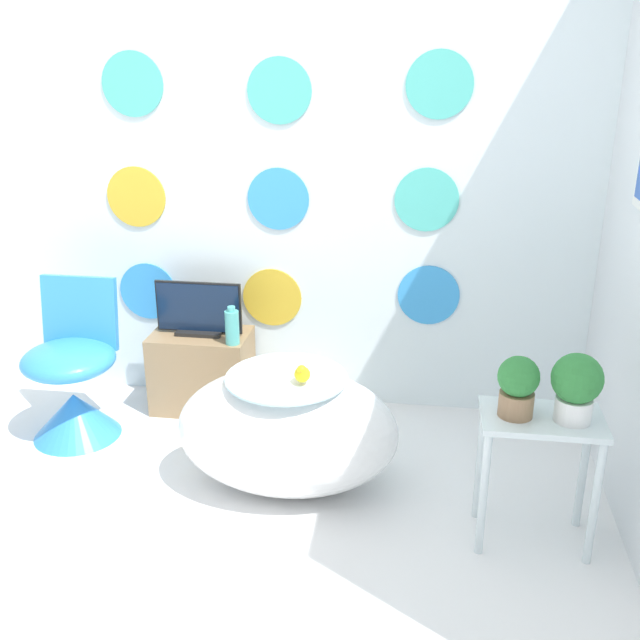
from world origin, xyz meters
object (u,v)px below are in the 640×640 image
potted_plant_right (576,385)px  bathtub (287,430)px  potted_plant_left (518,385)px  chair (73,386)px  tv (199,311)px  vase (232,327)px

potted_plant_right → bathtub: bearing=167.4°
bathtub → potted_plant_left: 1.04m
chair → potted_plant_right: (2.27, -0.55, 0.43)m
chair → tv: bearing=35.4°
bathtub → vase: size_ratio=4.87×
bathtub → potted_plant_left: size_ratio=4.09×
tv → potted_plant_right: potted_plant_right is taller
bathtub → vase: bearing=124.2°
vase → potted_plant_left: bearing=-31.8°
chair → bathtub: bearing=-14.6°
tv → bathtub: bearing=-48.9°
bathtub → tv: tv is taller
chair → vase: bearing=20.3°
vase → potted_plant_left: (1.31, -0.82, 0.16)m
potted_plant_left → potted_plant_right: 0.21m
tv → vase: bearing=-28.0°
chair → tv: size_ratio=1.72×
potted_plant_left → potted_plant_right: (0.21, -0.01, 0.02)m
bathtub → tv: (-0.59, 0.68, 0.28)m
potted_plant_left → potted_plant_right: size_ratio=0.90×
chair → potted_plant_left: bearing=-14.6°
potted_plant_right → chair: bearing=166.4°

